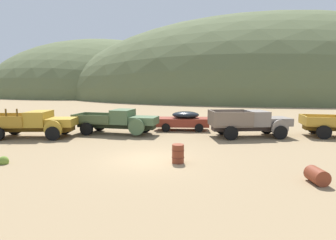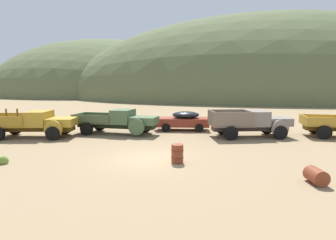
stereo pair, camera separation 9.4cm
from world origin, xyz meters
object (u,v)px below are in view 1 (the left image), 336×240
object	(u,v)px
car_rust_red	(181,120)
oil_drum_tipped	(317,176)
truck_primer_gray	(255,123)
oil_drum_foreground	(178,154)
truck_weathered_green	(122,121)
truck_mustard	(38,124)

from	to	relation	value
car_rust_red	oil_drum_tipped	size ratio (longest dim) A/B	5.01
truck_primer_gray	oil_drum_foreground	xyz separation A→B (m)	(-5.20, -7.04, -0.56)
oil_drum_foreground	truck_weathered_green	bearing A→B (deg)	122.82
oil_drum_foreground	oil_drum_tipped	xyz separation A→B (m)	(5.46, -2.28, -0.15)
truck_mustard	oil_drum_foreground	world-z (taller)	truck_mustard
truck_mustard	truck_weathered_green	distance (m)	5.88
truck_weathered_green	oil_drum_foreground	world-z (taller)	truck_weathered_green
truck_mustard	oil_drum_tipped	world-z (taller)	truck_mustard
car_rust_red	oil_drum_tipped	xyz separation A→B (m)	(5.68, -11.67, -0.51)
oil_drum_tipped	oil_drum_foreground	bearing A→B (deg)	157.31
truck_weathered_green	oil_drum_tipped	distance (m)	13.88
truck_mustard	oil_drum_tipped	xyz separation A→B (m)	(15.72, -7.72, -0.70)
truck_weathered_green	oil_drum_tipped	xyz separation A→B (m)	(10.11, -9.48, -0.70)
oil_drum_tipped	truck_weathered_green	bearing A→B (deg)	136.82
truck_primer_gray	oil_drum_tipped	size ratio (longest dim) A/B	6.52
truck_mustard	car_rust_red	bearing A→B (deg)	14.96
truck_weathered_green	oil_drum_tipped	size ratio (longest dim) A/B	7.24
truck_weathered_green	truck_primer_gray	world-z (taller)	truck_primer_gray
truck_primer_gray	oil_drum_foreground	bearing A→B (deg)	-135.93
truck_mustard	oil_drum_tipped	size ratio (longest dim) A/B	6.90
truck_primer_gray	oil_drum_tipped	distance (m)	9.36
oil_drum_tipped	car_rust_red	bearing A→B (deg)	115.98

